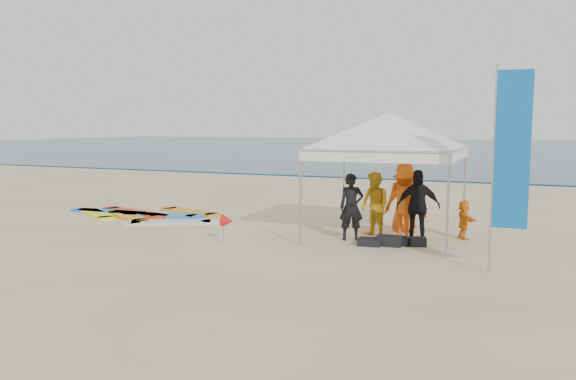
{
  "coord_description": "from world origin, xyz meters",
  "views": [
    {
      "loc": [
        5.64,
        -9.25,
        2.68
      ],
      "look_at": [
        0.57,
        2.6,
        1.2
      ],
      "focal_mm": 35.0,
      "sensor_mm": 36.0,
      "label": 1
    }
  ],
  "objects_px": {
    "marker_pennant": "(228,221)",
    "person_black_b": "(418,207)",
    "person_orange_a": "(405,203)",
    "feather_flag": "(511,152)",
    "person_yellow": "(375,205)",
    "person_seated": "(464,219)",
    "canopy_tent": "(389,113)",
    "surfboard_spread": "(141,215)",
    "person_black_a": "(351,207)",
    "person_orange_b": "(404,197)"
  },
  "relations": [
    {
      "from": "person_yellow",
      "to": "surfboard_spread",
      "type": "xyz_separation_m",
      "value": [
        -7.22,
        0.41,
        -0.75
      ]
    },
    {
      "from": "person_orange_a",
      "to": "feather_flag",
      "type": "xyz_separation_m",
      "value": [
        2.37,
        -2.65,
        1.37
      ]
    },
    {
      "from": "marker_pennant",
      "to": "surfboard_spread",
      "type": "height_order",
      "value": "marker_pennant"
    },
    {
      "from": "person_yellow",
      "to": "canopy_tent",
      "type": "height_order",
      "value": "canopy_tent"
    },
    {
      "from": "person_yellow",
      "to": "person_seated",
      "type": "xyz_separation_m",
      "value": [
        2.0,
        0.64,
        -0.32
      ]
    },
    {
      "from": "person_black_a",
      "to": "surfboard_spread",
      "type": "bearing_deg",
      "value": 146.47
    },
    {
      "from": "person_black_b",
      "to": "canopy_tent",
      "type": "relative_size",
      "value": 0.37
    },
    {
      "from": "person_yellow",
      "to": "feather_flag",
      "type": "height_order",
      "value": "feather_flag"
    },
    {
      "from": "person_orange_a",
      "to": "person_black_b",
      "type": "distance_m",
      "value": 0.62
    },
    {
      "from": "person_black_b",
      "to": "marker_pennant",
      "type": "distance_m",
      "value": 4.38
    },
    {
      "from": "person_orange_a",
      "to": "person_orange_b",
      "type": "bearing_deg",
      "value": -62.81
    },
    {
      "from": "person_black_b",
      "to": "marker_pennant",
      "type": "xyz_separation_m",
      "value": [
        -4.05,
        -1.63,
        -0.35
      ]
    },
    {
      "from": "person_black_b",
      "to": "person_yellow",
      "type": "bearing_deg",
      "value": -30.02
    },
    {
      "from": "feather_flag",
      "to": "person_yellow",
      "type": "bearing_deg",
      "value": 141.34
    },
    {
      "from": "person_yellow",
      "to": "person_orange_a",
      "type": "distance_m",
      "value": 0.71
    },
    {
      "from": "person_orange_b",
      "to": "person_seated",
      "type": "xyz_separation_m",
      "value": [
        1.51,
        -0.38,
        -0.41
      ]
    },
    {
      "from": "person_black_a",
      "to": "feather_flag",
      "type": "relative_size",
      "value": 0.42
    },
    {
      "from": "marker_pennant",
      "to": "person_black_b",
      "type": "bearing_deg",
      "value": 21.94
    },
    {
      "from": "person_seated",
      "to": "canopy_tent",
      "type": "relative_size",
      "value": 0.21
    },
    {
      "from": "person_orange_b",
      "to": "surfboard_spread",
      "type": "xyz_separation_m",
      "value": [
        -7.72,
        -0.61,
        -0.84
      ]
    },
    {
      "from": "person_black_a",
      "to": "marker_pennant",
      "type": "distance_m",
      "value": 2.91
    },
    {
      "from": "person_black_b",
      "to": "person_orange_b",
      "type": "relative_size",
      "value": 0.96
    },
    {
      "from": "person_black_a",
      "to": "person_orange_a",
      "type": "distance_m",
      "value": 1.32
    },
    {
      "from": "person_seated",
      "to": "person_black_a",
      "type": "bearing_deg",
      "value": 89.27
    },
    {
      "from": "person_orange_a",
      "to": "person_seated",
      "type": "height_order",
      "value": "person_orange_a"
    },
    {
      "from": "person_black_b",
      "to": "canopy_tent",
      "type": "xyz_separation_m",
      "value": [
        -0.8,
        0.38,
        2.14
      ]
    },
    {
      "from": "person_yellow",
      "to": "person_black_a",
      "type": "bearing_deg",
      "value": -95.55
    },
    {
      "from": "person_yellow",
      "to": "marker_pennant",
      "type": "height_order",
      "value": "person_yellow"
    },
    {
      "from": "person_yellow",
      "to": "feather_flag",
      "type": "relative_size",
      "value": 0.42
    },
    {
      "from": "canopy_tent",
      "to": "marker_pennant",
      "type": "distance_m",
      "value": 4.56
    },
    {
      "from": "person_seated",
      "to": "canopy_tent",
      "type": "height_order",
      "value": "canopy_tent"
    },
    {
      "from": "person_orange_a",
      "to": "person_seated",
      "type": "xyz_separation_m",
      "value": [
        1.33,
        0.43,
        -0.38
      ]
    },
    {
      "from": "person_orange_a",
      "to": "marker_pennant",
      "type": "xyz_separation_m",
      "value": [
        -3.65,
        -2.1,
        -0.35
      ]
    },
    {
      "from": "surfboard_spread",
      "to": "person_seated",
      "type": "bearing_deg",
      "value": 1.39
    },
    {
      "from": "person_yellow",
      "to": "person_seated",
      "type": "height_order",
      "value": "person_yellow"
    },
    {
      "from": "person_orange_b",
      "to": "person_seated",
      "type": "height_order",
      "value": "person_orange_b"
    },
    {
      "from": "person_black_a",
      "to": "surfboard_spread",
      "type": "xyz_separation_m",
      "value": [
        -6.79,
        0.93,
        -0.75
      ]
    },
    {
      "from": "person_black_a",
      "to": "person_yellow",
      "type": "distance_m",
      "value": 0.67
    },
    {
      "from": "feather_flag",
      "to": "person_orange_a",
      "type": "bearing_deg",
      "value": 131.82
    },
    {
      "from": "person_orange_b",
      "to": "marker_pennant",
      "type": "distance_m",
      "value": 4.54
    },
    {
      "from": "feather_flag",
      "to": "surfboard_spread",
      "type": "bearing_deg",
      "value": 164.49
    },
    {
      "from": "person_yellow",
      "to": "person_orange_a",
      "type": "xyz_separation_m",
      "value": [
        0.68,
        0.21,
        0.06
      ]
    },
    {
      "from": "person_orange_b",
      "to": "feather_flag",
      "type": "distance_m",
      "value": 4.5
    },
    {
      "from": "person_seated",
      "to": "marker_pennant",
      "type": "distance_m",
      "value": 5.58
    },
    {
      "from": "person_yellow",
      "to": "canopy_tent",
      "type": "bearing_deg",
      "value": 58.08
    },
    {
      "from": "person_yellow",
      "to": "person_black_b",
      "type": "relative_size",
      "value": 0.93
    },
    {
      "from": "person_seated",
      "to": "feather_flag",
      "type": "relative_size",
      "value": 0.25
    },
    {
      "from": "person_orange_a",
      "to": "surfboard_spread",
      "type": "xyz_separation_m",
      "value": [
        -7.9,
        0.2,
        -0.81
      ]
    },
    {
      "from": "person_black_a",
      "to": "marker_pennant",
      "type": "xyz_separation_m",
      "value": [
        -2.54,
        -1.38,
        -0.29
      ]
    },
    {
      "from": "person_orange_a",
      "to": "person_yellow",
      "type": "bearing_deg",
      "value": 31.69
    }
  ]
}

